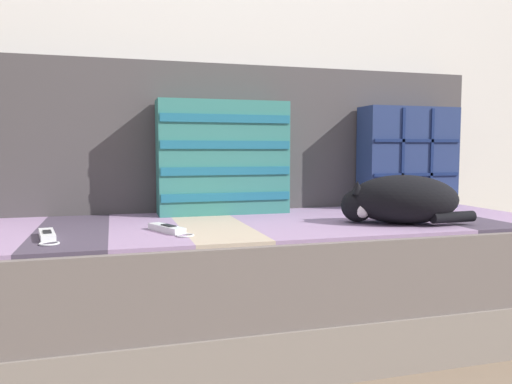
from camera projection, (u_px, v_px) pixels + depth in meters
name	position (u px, v px, depth m)	size (l,w,h in m)	color
ground_plane	(281.00, 346.00, 1.58)	(14.00, 14.00, 0.00)	#7A6651
couch	(269.00, 277.00, 1.68)	(1.97, 0.84, 0.39)	gray
sofa_backrest	(242.00, 138.00, 1.98)	(1.93, 0.14, 0.56)	#474242
throw_pillow_quilted	(408.00, 157.00, 2.03)	(0.40, 0.14, 0.40)	navy
throw_pillow_striped	(223.00, 158.00, 1.82)	(0.47, 0.14, 0.41)	#337A70
sleeping_cat	(398.00, 200.00, 1.57)	(0.39, 0.31, 0.15)	black
game_remote_near	(47.00, 236.00, 1.30)	(0.07, 0.20, 0.02)	white
game_remote_far	(168.00, 229.00, 1.41)	(0.12, 0.20, 0.02)	white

